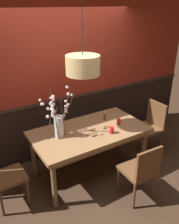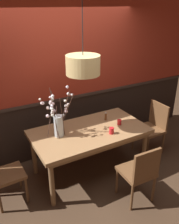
{
  "view_description": "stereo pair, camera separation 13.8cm",
  "coord_description": "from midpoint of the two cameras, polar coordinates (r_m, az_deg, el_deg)",
  "views": [
    {
      "loc": [
        -1.69,
        -2.72,
        2.56
      ],
      "look_at": [
        0.0,
        0.0,
        1.08
      ],
      "focal_mm": 38.13,
      "sensor_mm": 36.0,
      "label": 1
    },
    {
      "loc": [
        -1.57,
        -2.79,
        2.56
      ],
      "look_at": [
        0.0,
        0.0,
        1.08
      ],
      "focal_mm": 38.13,
      "sensor_mm": 36.0,
      "label": 2
    }
  ],
  "objects": [
    {
      "name": "dining_table",
      "position": [
        3.71,
        1.07,
        -5.52
      ],
      "size": [
        1.77,
        0.97,
        0.78
      ],
      "color": "#997047",
      "rests_on": "ground"
    },
    {
      "name": "chair_far_side_right",
      "position": [
        4.6,
        -1.83,
        -1.64
      ],
      "size": [
        0.47,
        0.46,
        0.93
      ],
      "color": "brown",
      "rests_on": "ground"
    },
    {
      "name": "vase_with_blossoms",
      "position": [
        3.44,
        -6.42,
        -2.19
      ],
      "size": [
        0.49,
        0.3,
        0.73
      ],
      "color": "silver",
      "rests_on": "dining_table"
    },
    {
      "name": "candle_holder_nearer_center",
      "position": [
        3.57,
        6.4,
        -4.46
      ],
      "size": [
        0.08,
        0.08,
        0.1
      ],
      "color": "red",
      "rests_on": "dining_table"
    },
    {
      "name": "ground_plane",
      "position": [
        4.1,
        0.99,
        -13.88
      ],
      "size": [
        24.0,
        24.0,
        0.0
      ],
      "primitive_type": "plane",
      "color": "#422D1E"
    },
    {
      "name": "chair_far_side_left",
      "position": [
        4.4,
        -8.56,
        -3.13
      ],
      "size": [
        0.46,
        0.4,
        0.92
      ],
      "color": "brown",
      "rests_on": "ground"
    },
    {
      "name": "chair_near_side_right",
      "position": [
        3.37,
        13.15,
        -13.7
      ],
      "size": [
        0.45,
        0.44,
        0.89
      ],
      "color": "brown",
      "rests_on": "ground"
    },
    {
      "name": "chair_head_east_end",
      "position": [
        4.49,
        15.78,
        -3.11
      ],
      "size": [
        0.44,
        0.46,
        0.94
      ],
      "color": "brown",
      "rests_on": "ground"
    },
    {
      "name": "condiment_bottle",
      "position": [
        3.96,
        4.9,
        -1.06
      ],
      "size": [
        0.04,
        0.04,
        0.14
      ],
      "color": "brown",
      "rests_on": "dining_table"
    },
    {
      "name": "candle_holder_nearer_edge",
      "position": [
        3.84,
        8.18,
        -2.43
      ],
      "size": [
        0.07,
        0.07,
        0.09
      ],
      "color": "red",
      "rests_on": "dining_table"
    },
    {
      "name": "back_wall",
      "position": [
        4.14,
        -4.81,
        7.4
      ],
      "size": [
        5.55,
        0.14,
        2.68
      ],
      "color": "black",
      "rests_on": "ground"
    },
    {
      "name": "chair_head_west_end",
      "position": [
        3.44,
        -19.27,
        -13.41
      ],
      "size": [
        0.43,
        0.42,
        0.94
      ],
      "color": "brown",
      "rests_on": "ground"
    },
    {
      "name": "pendant_lamp",
      "position": [
        3.35,
        -0.38,
        11.17
      ],
      "size": [
        0.48,
        0.48,
        1.04
      ],
      "color": "tan"
    }
  ]
}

